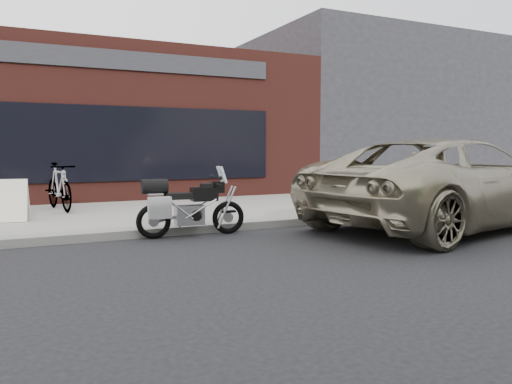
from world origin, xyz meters
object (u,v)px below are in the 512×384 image
object	(u,v)px
motorcycle	(185,207)
minivan	(449,183)
sandwich_sign	(14,200)
bicycle_rear	(59,187)

from	to	relation	value
motorcycle	minivan	world-z (taller)	minivan
motorcycle	sandwich_sign	xyz separation A→B (m)	(-2.74, 2.33, 0.02)
minivan	motorcycle	bearing A→B (deg)	65.59
bicycle_rear	motorcycle	bearing A→B (deg)	-74.96
bicycle_rear	sandwich_sign	world-z (taller)	bicycle_rear
minivan	bicycle_rear	bearing A→B (deg)	43.41
bicycle_rear	sandwich_sign	size ratio (longest dim) A/B	2.22
minivan	bicycle_rear	xyz separation A→B (m)	(-6.87, 4.98, -0.18)
sandwich_sign	bicycle_rear	bearing A→B (deg)	66.16
minivan	sandwich_sign	bearing A→B (deg)	54.81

